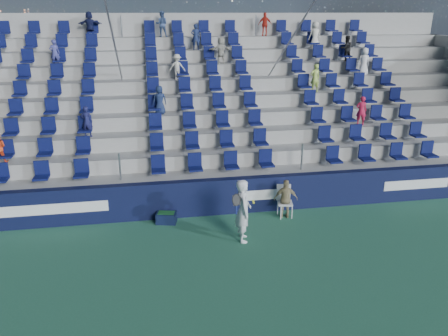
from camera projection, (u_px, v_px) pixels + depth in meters
name	position (u px, v px, depth m)	size (l,w,h in m)	color
ground	(234.00, 265.00, 11.44)	(70.00, 70.00, 0.00)	#2F6F50
sponsor_wall	(216.00, 197.00, 14.16)	(24.00, 0.32, 1.20)	#0E1335
grandstand	(198.00, 115.00, 18.37)	(24.00, 8.17, 6.63)	#A0A09B
tennis_player	(243.00, 210.00, 12.39)	(0.69, 0.72, 1.87)	silver
line_judge_chair	(284.00, 198.00, 14.05)	(0.53, 0.55, 1.04)	white
line_judge	(286.00, 199.00, 13.88)	(0.76, 0.31, 1.29)	tan
ball_bin	(166.00, 217.00, 13.68)	(0.69, 0.53, 0.35)	#0F1838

